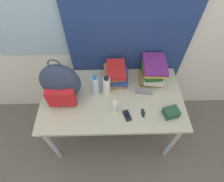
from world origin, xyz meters
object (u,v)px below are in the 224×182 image
at_px(water_bottle, 96,85).
at_px(sunglasses_case, 144,91).
at_px(cell_phone, 127,116).
at_px(book_stack_left, 115,74).
at_px(camera_pouch, 171,113).
at_px(sports_bottle, 107,86).
at_px(wristwatch, 143,113).
at_px(sunscreen_bottle, 115,106).
at_px(book_stack_center, 153,71).
at_px(backpack, 61,84).

xyz_separation_m(water_bottle, sunglasses_case, (0.45, -0.00, -0.09)).
bearing_deg(sunglasses_case, cell_phone, -125.21).
height_order(book_stack_left, camera_pouch, book_stack_left).
distance_m(book_stack_left, sports_bottle, 0.17).
distance_m(sunglasses_case, wristwatch, 0.23).
bearing_deg(camera_pouch, cell_phone, -179.12).
relative_size(sunscreen_bottle, cell_phone, 1.31).
relative_size(book_stack_left, book_stack_center, 0.93).
bearing_deg(sunglasses_case, backpack, -176.72).
bearing_deg(cell_phone, sunscreen_bottle, 150.45).
bearing_deg(sports_bottle, book_stack_left, 60.48).
height_order(book_stack_left, book_stack_center, book_stack_center).
bearing_deg(backpack, sports_bottle, 5.94).
height_order(book_stack_center, sunscreen_bottle, book_stack_center).
bearing_deg(sports_bottle, cell_phone, -55.53).
xyz_separation_m(backpack, sunglasses_case, (0.74, 0.04, -0.18)).
xyz_separation_m(cell_phone, wristwatch, (0.14, 0.03, -0.00)).
bearing_deg(camera_pouch, wristwatch, 175.21).
height_order(book_stack_left, sunglasses_case, book_stack_left).
xyz_separation_m(book_stack_center, wristwatch, (-0.13, -0.38, -0.12)).
bearing_deg(book_stack_center, camera_pouch, -74.99).
height_order(sunscreen_bottle, camera_pouch, sunscreen_bottle).
relative_size(book_stack_center, sunglasses_case, 1.84).
bearing_deg(book_stack_center, sunscreen_bottle, -136.76).
relative_size(sports_bottle, sunscreen_bottle, 1.51).
relative_size(camera_pouch, wristwatch, 1.67).
bearing_deg(camera_pouch, water_bottle, 158.81).
height_order(backpack, sports_bottle, backpack).
xyz_separation_m(sunglasses_case, wristwatch, (-0.04, -0.23, -0.01)).
relative_size(sunscreen_bottle, camera_pouch, 1.06).
distance_m(book_stack_center, sunscreen_bottle, 0.51).
height_order(sunglasses_case, camera_pouch, camera_pouch).
bearing_deg(water_bottle, book_stack_center, 15.64).
xyz_separation_m(backpack, book_stack_center, (0.82, 0.20, -0.07)).
bearing_deg(cell_phone, sports_bottle, 124.47).
bearing_deg(wristwatch, water_bottle, 150.74).
bearing_deg(sunglasses_case, wristwatch, -99.31).
bearing_deg(camera_pouch, book_stack_left, 139.41).
distance_m(sunscreen_bottle, wristwatch, 0.25).
height_order(book_stack_left, wristwatch, book_stack_left).
bearing_deg(sports_bottle, camera_pouch, -24.09).
xyz_separation_m(water_bottle, cell_phone, (0.27, -0.26, -0.10)).
bearing_deg(sunscreen_bottle, cell_phone, -29.55).
distance_m(book_stack_left, camera_pouch, 0.61).
relative_size(backpack, camera_pouch, 3.33).
height_order(book_stack_center, water_bottle, book_stack_center).
relative_size(backpack, book_stack_center, 1.62).
bearing_deg(wristwatch, book_stack_left, 121.17).
height_order(sports_bottle, sunscreen_bottle, sports_bottle).
xyz_separation_m(book_stack_center, sunglasses_case, (-0.09, -0.15, -0.11)).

